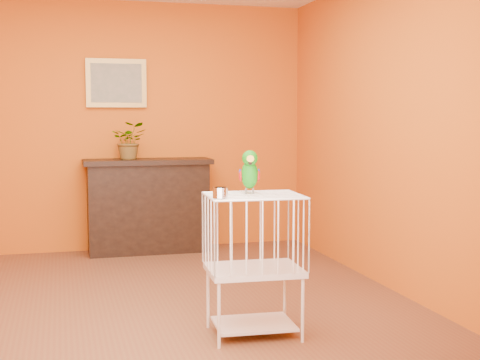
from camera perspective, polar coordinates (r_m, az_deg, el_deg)
name	(u,v)px	position (r m, az deg, el deg)	size (l,w,h in m)	color
ground	(145,307)	(5.08, -8.09, -10.66)	(4.50, 4.50, 0.00)	brown
room_shell	(142,91)	(4.89, -8.34, 7.49)	(4.50, 4.50, 4.50)	#C45A12
console_cabinet	(148,206)	(6.99, -7.85, -2.18)	(1.30, 0.47, 0.97)	black
potted_plant	(130,145)	(6.93, -9.40, 2.98)	(0.34, 0.38, 0.30)	#26722D
framed_picture	(116,83)	(7.10, -10.51, 8.13)	(0.62, 0.04, 0.50)	#B0883F
birdcage	(254,263)	(4.30, 1.19, -7.07)	(0.61, 0.48, 0.91)	white
feed_cup	(220,193)	(4.02, -1.70, -1.08)	(0.09, 0.09, 0.06)	silver
parrot	(250,172)	(4.26, 0.83, 0.72)	(0.15, 0.26, 0.28)	#59544C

